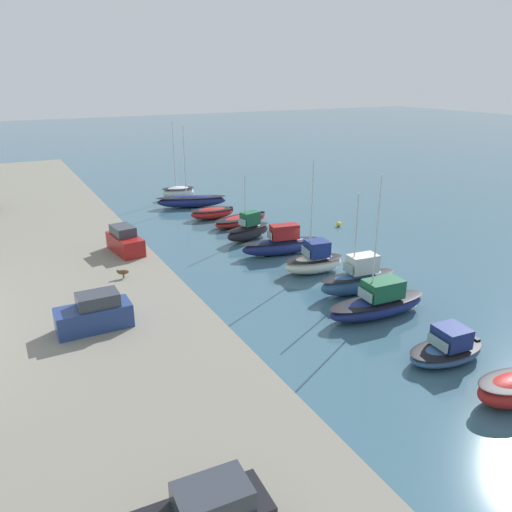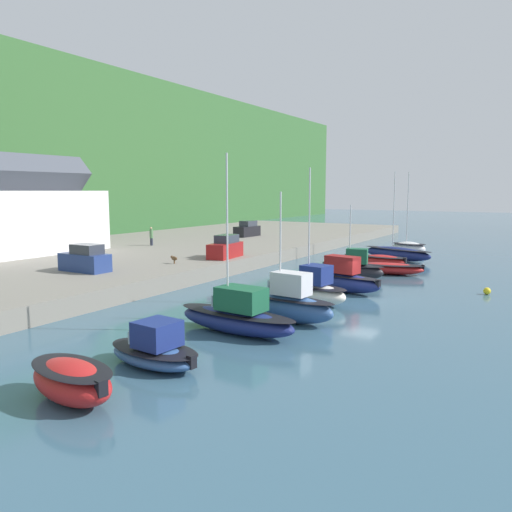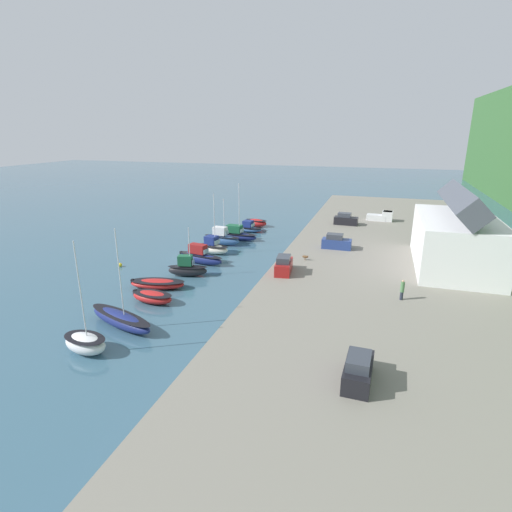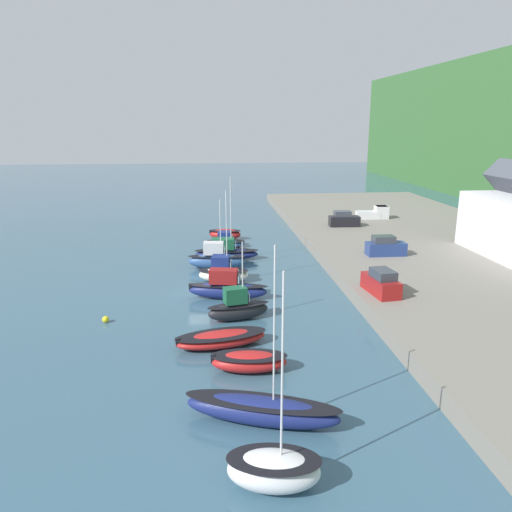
{
  "view_description": "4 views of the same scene",
  "coord_description": "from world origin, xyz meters",
  "px_view_note": "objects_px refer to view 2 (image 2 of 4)",
  "views": [
    {
      "loc": [
        -34.45,
        23.88,
        15.21
      ],
      "look_at": [
        -1.17,
        6.19,
        1.38
      ],
      "focal_mm": 35.0,
      "sensor_mm": 36.0,
      "label": 1
    },
    {
      "loc": [
        -33.62,
        -11.6,
        7.6
      ],
      "look_at": [
        0.7,
        9.13,
        2.34
      ],
      "focal_mm": 35.0,
      "sensor_mm": 36.0,
      "label": 2
    },
    {
      "loc": [
        49.59,
        25.65,
        17.83
      ],
      "look_at": [
        2.68,
        10.86,
        2.27
      ],
      "focal_mm": 28.0,
      "sensor_mm": 36.0,
      "label": 3
    },
    {
      "loc": [
        43.83,
        0.59,
        15.19
      ],
      "look_at": [
        -3.48,
        5.37,
        2.59
      ],
      "focal_mm": 35.0,
      "sensor_mm": 36.0,
      "label": 4
    }
  ],
  "objects_px": {
    "moored_boat_8": "(383,261)",
    "moored_boat_10": "(409,248)",
    "moored_boat_5": "(339,278)",
    "parked_car_3": "(226,248)",
    "moored_boat_1": "(155,350)",
    "moored_boat_9": "(397,253)",
    "moored_boat_3": "(287,303)",
    "moored_boat_4": "(313,290)",
    "parked_car_2": "(247,230)",
    "person_on_quay": "(151,236)",
    "mooring_buoy_0": "(487,291)",
    "moored_boat_7": "(388,268)",
    "dog_on_quay": "(174,258)",
    "moored_boat_2": "(237,316)",
    "moored_boat_0": "(72,380)",
    "moored_boat_6": "(354,269)",
    "parked_car_0": "(85,260)"
  },
  "relations": [
    {
      "from": "moored_boat_1",
      "to": "moored_boat_2",
      "type": "relative_size",
      "value": 0.52
    },
    {
      "from": "moored_boat_5",
      "to": "parked_car_3",
      "type": "relative_size",
      "value": 1.68
    },
    {
      "from": "moored_boat_8",
      "to": "moored_boat_10",
      "type": "height_order",
      "value": "moored_boat_10"
    },
    {
      "from": "parked_car_3",
      "to": "mooring_buoy_0",
      "type": "xyz_separation_m",
      "value": [
        1.0,
        -22.67,
        -1.95
      ]
    },
    {
      "from": "moored_boat_8",
      "to": "dog_on_quay",
      "type": "height_order",
      "value": "dog_on_quay"
    },
    {
      "from": "mooring_buoy_0",
      "to": "moored_boat_6",
      "type": "bearing_deg",
      "value": 87.22
    },
    {
      "from": "moored_boat_5",
      "to": "parked_car_2",
      "type": "height_order",
      "value": "parked_car_2"
    },
    {
      "from": "moored_boat_1",
      "to": "mooring_buoy_0",
      "type": "height_order",
      "value": "moored_boat_1"
    },
    {
      "from": "moored_boat_6",
      "to": "moored_boat_10",
      "type": "bearing_deg",
      "value": -12.3
    },
    {
      "from": "moored_boat_6",
      "to": "mooring_buoy_0",
      "type": "distance_m",
      "value": 10.49
    },
    {
      "from": "mooring_buoy_0",
      "to": "moored_boat_9",
      "type": "bearing_deg",
      "value": 35.84
    },
    {
      "from": "parked_car_2",
      "to": "person_on_quay",
      "type": "relative_size",
      "value": 1.99
    },
    {
      "from": "moored_boat_9",
      "to": "person_on_quay",
      "type": "distance_m",
      "value": 27.89
    },
    {
      "from": "moored_boat_1",
      "to": "moored_boat_6",
      "type": "distance_m",
      "value": 24.52
    },
    {
      "from": "moored_boat_1",
      "to": "moored_boat_3",
      "type": "relative_size",
      "value": 0.65
    },
    {
      "from": "moored_boat_2",
      "to": "moored_boat_5",
      "type": "bearing_deg",
      "value": 1.58
    },
    {
      "from": "moored_boat_7",
      "to": "moored_boat_4",
      "type": "bearing_deg",
      "value": 165.68
    },
    {
      "from": "moored_boat_4",
      "to": "moored_boat_6",
      "type": "height_order",
      "value": "moored_boat_4"
    },
    {
      "from": "parked_car_2",
      "to": "person_on_quay",
      "type": "bearing_deg",
      "value": 80.32
    },
    {
      "from": "moored_boat_0",
      "to": "moored_boat_5",
      "type": "xyz_separation_m",
      "value": [
        23.72,
        -0.81,
        0.23
      ]
    },
    {
      "from": "moored_boat_7",
      "to": "person_on_quay",
      "type": "bearing_deg",
      "value": 82.57
    },
    {
      "from": "moored_boat_4",
      "to": "moored_boat_8",
      "type": "distance_m",
      "value": 18.65
    },
    {
      "from": "moored_boat_5",
      "to": "dog_on_quay",
      "type": "height_order",
      "value": "moored_boat_5"
    },
    {
      "from": "moored_boat_2",
      "to": "person_on_quay",
      "type": "height_order",
      "value": "moored_boat_2"
    },
    {
      "from": "moored_boat_1",
      "to": "moored_boat_9",
      "type": "relative_size",
      "value": 0.51
    },
    {
      "from": "parked_car_3",
      "to": "moored_boat_10",
      "type": "bearing_deg",
      "value": -127.05
    },
    {
      "from": "moored_boat_7",
      "to": "mooring_buoy_0",
      "type": "distance_m",
      "value": 10.38
    },
    {
      "from": "person_on_quay",
      "to": "mooring_buoy_0",
      "type": "relative_size",
      "value": 4.05
    },
    {
      "from": "moored_boat_1",
      "to": "mooring_buoy_0",
      "type": "distance_m",
      "value": 26.23
    },
    {
      "from": "moored_boat_5",
      "to": "dog_on_quay",
      "type": "bearing_deg",
      "value": 108.5
    },
    {
      "from": "moored_boat_0",
      "to": "moored_boat_9",
      "type": "height_order",
      "value": "moored_boat_9"
    },
    {
      "from": "moored_boat_1",
      "to": "parked_car_2",
      "type": "bearing_deg",
      "value": 31.73
    },
    {
      "from": "moored_boat_4",
      "to": "parked_car_2",
      "type": "relative_size",
      "value": 2.13
    },
    {
      "from": "moored_boat_10",
      "to": "person_on_quay",
      "type": "xyz_separation_m",
      "value": [
        -16.38,
        25.34,
        1.51
      ]
    },
    {
      "from": "moored_boat_9",
      "to": "parked_car_2",
      "type": "bearing_deg",
      "value": 98.1
    },
    {
      "from": "moored_boat_2",
      "to": "moored_boat_6",
      "type": "xyz_separation_m",
      "value": [
        18.43,
        0.17,
        0.09
      ]
    },
    {
      "from": "moored_boat_9",
      "to": "parked_car_3",
      "type": "bearing_deg",
      "value": 161.69
    },
    {
      "from": "moored_boat_2",
      "to": "moored_boat_8",
      "type": "bearing_deg",
      "value": 4.26
    },
    {
      "from": "moored_boat_2",
      "to": "parked_car_3",
      "type": "height_order",
      "value": "moored_boat_2"
    },
    {
      "from": "moored_boat_7",
      "to": "dog_on_quay",
      "type": "distance_m",
      "value": 19.42
    },
    {
      "from": "moored_boat_5",
      "to": "moored_boat_8",
      "type": "xyz_separation_m",
      "value": [
        13.68,
        0.78,
        -0.35
      ]
    },
    {
      "from": "mooring_buoy_0",
      "to": "moored_boat_5",
      "type": "bearing_deg",
      "value": 115.06
    },
    {
      "from": "mooring_buoy_0",
      "to": "parked_car_3",
      "type": "bearing_deg",
      "value": 92.53
    },
    {
      "from": "mooring_buoy_0",
      "to": "moored_boat_7",
      "type": "bearing_deg",
      "value": 59.46
    },
    {
      "from": "moored_boat_6",
      "to": "moored_boat_7",
      "type": "relative_size",
      "value": 0.93
    },
    {
      "from": "moored_boat_3",
      "to": "moored_boat_9",
      "type": "bearing_deg",
      "value": 8.18
    },
    {
      "from": "person_on_quay",
      "to": "moored_boat_3",
      "type": "bearing_deg",
      "value": -123.25
    },
    {
      "from": "moored_boat_3",
      "to": "moored_boat_6",
      "type": "height_order",
      "value": "moored_boat_3"
    },
    {
      "from": "moored_boat_0",
      "to": "moored_boat_10",
      "type": "bearing_deg",
      "value": 10.43
    },
    {
      "from": "moored_boat_10",
      "to": "parked_car_0",
      "type": "height_order",
      "value": "moored_boat_10"
    }
  ]
}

